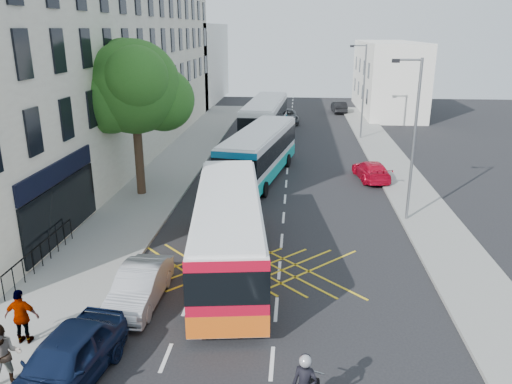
% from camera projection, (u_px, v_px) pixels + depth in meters
% --- Properties ---
extents(ground, '(120.00, 120.00, 0.00)m').
position_uv_depth(ground, '(272.00, 363.00, 14.77)').
color(ground, black).
rests_on(ground, ground).
extents(pavement_left, '(5.00, 70.00, 0.15)m').
position_uv_depth(pavement_left, '(142.00, 194.00, 29.61)').
color(pavement_left, gray).
rests_on(pavement_left, ground).
extents(pavement_right, '(3.00, 70.00, 0.15)m').
position_uv_depth(pavement_right, '(417.00, 201.00, 28.38)').
color(pavement_right, gray).
rests_on(pavement_right, ground).
extents(terrace_main, '(8.30, 45.00, 13.50)m').
position_uv_depth(terrace_main, '(101.00, 66.00, 36.92)').
color(terrace_main, beige).
rests_on(terrace_main, ground).
extents(terrace_far, '(8.00, 20.00, 10.00)m').
position_uv_depth(terrace_far, '(188.00, 63.00, 66.36)').
color(terrace_far, silver).
rests_on(terrace_far, ground).
extents(building_right, '(6.00, 18.00, 8.00)m').
position_uv_depth(building_right, '(387.00, 77.00, 58.12)').
color(building_right, silver).
rests_on(building_right, ground).
extents(street_tree, '(6.30, 5.70, 8.80)m').
position_uv_depth(street_tree, '(134.00, 88.00, 27.63)').
color(street_tree, '#382619').
rests_on(street_tree, pavement_left).
extents(lamp_near, '(1.45, 0.15, 8.00)m').
position_uv_depth(lamp_near, '(413.00, 133.00, 24.21)').
color(lamp_near, slate).
rests_on(lamp_near, pavement_right).
extents(lamp_far, '(1.45, 0.15, 8.00)m').
position_uv_depth(lamp_far, '(363.00, 87.00, 43.15)').
color(lamp_far, slate).
rests_on(lamp_far, pavement_right).
extents(railings, '(0.08, 5.60, 1.14)m').
position_uv_depth(railings, '(41.00, 253.00, 20.31)').
color(railings, black).
rests_on(railings, pavement_left).
extents(bus_near, '(3.98, 11.42, 3.14)m').
position_uv_depth(bus_near, '(229.00, 230.00, 20.20)').
color(bus_near, silver).
rests_on(bus_near, ground).
extents(bus_mid, '(4.59, 11.67, 3.20)m').
position_uv_depth(bus_mid, '(259.00, 153.00, 32.61)').
color(bus_mid, silver).
rests_on(bus_mid, ground).
extents(bus_far, '(3.63, 12.41, 3.45)m').
position_uv_depth(bus_far, '(265.00, 119.00, 44.24)').
color(bus_far, silver).
rests_on(bus_far, ground).
extents(parked_car_blue, '(2.48, 4.82, 1.57)m').
position_uv_depth(parked_car_blue, '(65.00, 362.00, 13.61)').
color(parked_car_blue, '#0C1733').
rests_on(parked_car_blue, ground).
extents(parked_car_silver, '(1.52, 4.17, 1.37)m').
position_uv_depth(parked_car_silver, '(140.00, 286.00, 17.81)').
color(parked_car_silver, '#96979D').
rests_on(parked_car_silver, ground).
extents(red_hatchback, '(2.32, 4.48, 1.24)m').
position_uv_depth(red_hatchback, '(371.00, 170.00, 32.50)').
color(red_hatchback, red).
rests_on(red_hatchback, ground).
extents(distant_car_grey, '(2.84, 5.26, 1.40)m').
position_uv_depth(distant_car_grey, '(286.00, 116.00, 52.02)').
color(distant_car_grey, '#46494F').
rests_on(distant_car_grey, ground).
extents(distant_car_dark, '(1.73, 4.18, 1.35)m').
position_uv_depth(distant_car_dark, '(339.00, 107.00, 58.43)').
color(distant_car_dark, black).
rests_on(distant_car_dark, ground).
extents(pedestrian_near, '(1.15, 1.07, 1.88)m').
position_uv_depth(pedestrian_near, '(4.00, 357.00, 13.32)').
color(pedestrian_near, gray).
rests_on(pedestrian_near, pavement_left).
extents(pedestrian_far, '(1.08, 0.49, 1.81)m').
position_uv_depth(pedestrian_far, '(22.00, 317.00, 15.25)').
color(pedestrian_far, gray).
rests_on(pedestrian_far, pavement_left).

